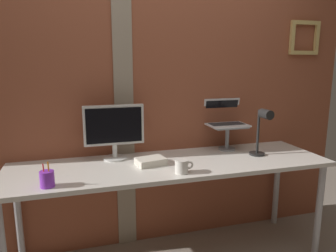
# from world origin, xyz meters

# --- Properties ---
(brick_wall_back) EXTENTS (3.45, 0.16, 2.32)m
(brick_wall_back) POSITION_xyz_m (0.00, 0.46, 1.16)
(brick_wall_back) COLOR brown
(brick_wall_back) RESTS_ON ground_plane
(desk) EXTENTS (2.30, 0.65, 0.77)m
(desk) POSITION_xyz_m (0.07, 0.07, 0.70)
(desk) COLOR silver
(desk) RESTS_ON ground_plane
(monitor) EXTENTS (0.44, 0.18, 0.41)m
(monitor) POSITION_xyz_m (-0.32, 0.28, 1.01)
(monitor) COLOR silver
(monitor) RESTS_ON desk
(laptop_stand) EXTENTS (0.28, 0.22, 0.20)m
(laptop_stand) POSITION_xyz_m (0.61, 0.28, 0.91)
(laptop_stand) COLOR gray
(laptop_stand) RESTS_ON desk
(laptop) EXTENTS (0.32, 0.27, 0.21)m
(laptop) POSITION_xyz_m (0.61, 0.35, 1.03)
(laptop) COLOR white
(laptop) RESTS_ON laptop_stand
(desk_lamp) EXTENTS (0.12, 0.20, 0.37)m
(desk_lamp) POSITION_xyz_m (0.76, 0.02, 1.00)
(desk_lamp) COLOR black
(desk_lamp) RESTS_ON desk
(pen_cup) EXTENTS (0.08, 0.08, 0.15)m
(pen_cup) POSITION_xyz_m (-0.76, -0.15, 0.82)
(pen_cup) COLOR purple
(pen_cup) RESTS_ON desk
(coffee_mug) EXTENTS (0.13, 0.09, 0.09)m
(coffee_mug) POSITION_xyz_m (0.06, -0.15, 0.82)
(coffee_mug) COLOR silver
(coffee_mug) RESTS_ON desk
(paper_clutter_stack) EXTENTS (0.22, 0.18, 0.05)m
(paper_clutter_stack) POSITION_xyz_m (-0.09, 0.07, 0.80)
(paper_clutter_stack) COLOR silver
(paper_clutter_stack) RESTS_ON desk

